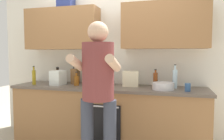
{
  "coord_description": "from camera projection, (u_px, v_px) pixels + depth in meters",
  "views": [
    {
      "loc": [
        0.91,
        -3.01,
        1.37
      ],
      "look_at": [
        0.1,
        -0.1,
        1.15
      ],
      "focal_mm": 34.7,
      "sensor_mm": 36.0,
      "label": 1
    }
  ],
  "objects": [
    {
      "name": "counter",
      "position": [
        107.0,
        116.0,
        3.2
      ],
      "size": [
        2.84,
        0.67,
        0.9
      ],
      "color": "olive",
      "rests_on": "ground"
    },
    {
      "name": "mixing_bowl",
      "position": [
        163.0,
        86.0,
        2.88
      ],
      "size": [
        0.29,
        0.29,
        0.1
      ],
      "primitive_type": "cylinder",
      "color": "silver",
      "rests_on": "counter"
    },
    {
      "name": "bottle_oil",
      "position": [
        34.0,
        77.0,
        3.35
      ],
      "size": [
        0.05,
        0.05,
        0.29
      ],
      "color": "olive",
      "rests_on": "counter"
    },
    {
      "name": "cup_ceramic",
      "position": [
        85.0,
        81.0,
        3.45
      ],
      "size": [
        0.07,
        0.07,
        0.1
      ],
      "primitive_type": "cylinder",
      "color": "#BF4C47",
      "rests_on": "counter"
    },
    {
      "name": "bottle_water",
      "position": [
        175.0,
        79.0,
        2.99
      ],
      "size": [
        0.07,
        0.07,
        0.33
      ],
      "color": "silver",
      "rests_on": "counter"
    },
    {
      "name": "bottle_soy",
      "position": [
        58.0,
        76.0,
        3.57
      ],
      "size": [
        0.08,
        0.08,
        0.26
      ],
      "color": "black",
      "rests_on": "counter"
    },
    {
      "name": "bottle_vinegar",
      "position": [
        155.0,
        79.0,
        3.1
      ],
      "size": [
        0.06,
        0.06,
        0.26
      ],
      "color": "brown",
      "rests_on": "counter"
    },
    {
      "name": "bottle_wine",
      "position": [
        104.0,
        80.0,
        3.31
      ],
      "size": [
        0.06,
        0.06,
        0.19
      ],
      "color": "#471419",
      "rests_on": "counter"
    },
    {
      "name": "back_wall_unit",
      "position": [
        112.0,
        46.0,
        3.39
      ],
      "size": [
        4.0,
        0.38,
        2.5
      ],
      "color": "silver",
      "rests_on": "ground"
    },
    {
      "name": "potted_herb",
      "position": [
        92.0,
        74.0,
        3.32
      ],
      "size": [
        0.2,
        0.2,
        0.3
      ],
      "color": "#9E6647",
      "rests_on": "counter"
    },
    {
      "name": "cup_tea",
      "position": [
        188.0,
        87.0,
        2.74
      ],
      "size": [
        0.07,
        0.07,
        0.1
      ],
      "primitive_type": "cylinder",
      "color": "#33598C",
      "rests_on": "counter"
    },
    {
      "name": "bottle_syrup",
      "position": [
        76.0,
        80.0,
        3.24
      ],
      "size": [
        0.08,
        0.08,
        0.21
      ],
      "color": "#8C4C14",
      "rests_on": "counter"
    },
    {
      "name": "grocery_bag_rice",
      "position": [
        131.0,
        79.0,
        3.17
      ],
      "size": [
        0.24,
        0.18,
        0.22
      ],
      "primitive_type": "cube",
      "rotation": [
        0.0,
        0.0,
        0.13
      ],
      "color": "beige",
      "rests_on": "counter"
    },
    {
      "name": "cup_coffee",
      "position": [
        112.0,
        82.0,
        3.33
      ],
      "size": [
        0.08,
        0.08,
        0.09
      ],
      "primitive_type": "cylinder",
      "color": "white",
      "rests_on": "counter"
    },
    {
      "name": "knife_block",
      "position": [
        75.0,
        76.0,
        3.47
      ],
      "size": [
        0.1,
        0.14,
        0.3
      ],
      "color": "brown",
      "rests_on": "counter"
    },
    {
      "name": "grocery_bag_produce",
      "position": [
        58.0,
        78.0,
        3.32
      ],
      "size": [
        0.2,
        0.23,
        0.22
      ],
      "primitive_type": "cube",
      "rotation": [
        0.0,
        0.0,
        -0.1
      ],
      "color": "silver",
      "rests_on": "counter"
    },
    {
      "name": "person_standing",
      "position": [
        98.0,
        88.0,
        2.31
      ],
      "size": [
        0.49,
        0.45,
        1.72
      ],
      "color": "#383D4C",
      "rests_on": "ground"
    }
  ]
}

